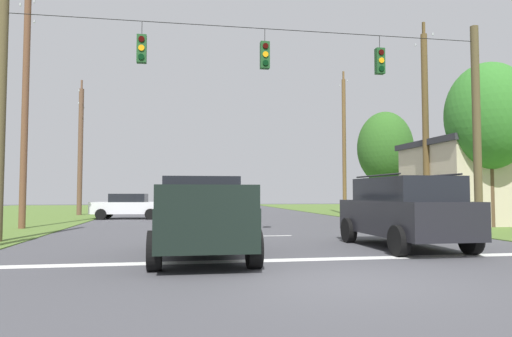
{
  "coord_description": "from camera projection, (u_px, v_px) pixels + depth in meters",
  "views": [
    {
      "loc": [
        -2.86,
        -7.81,
        1.53
      ],
      "look_at": [
        -0.05,
        8.64,
        2.44
      ],
      "focal_mm": 32.25,
      "sensor_mm": 36.0,
      "label": 1
    }
  ],
  "objects": [
    {
      "name": "overhead_signal_span",
      "position": [
        260.0,
        113.0,
        16.0
      ],
      "size": [
        17.01,
        0.31,
        7.94
      ],
      "color": "brown",
      "rests_on": "ground"
    },
    {
      "name": "distant_car_crossing_white",
      "position": [
        129.0,
        206.0,
        27.79
      ],
      "size": [
        4.42,
        2.28,
        1.52
      ],
      "color": "silver",
      "rests_on": "ground"
    },
    {
      "name": "lane_dash_0",
      "position": [
        258.0,
        236.0,
        16.54
      ],
      "size": [
        2.5,
        0.15,
        0.01
      ],
      "primitive_type": "cube",
      "rotation": [
        0.0,
        0.0,
        1.57
      ],
      "color": "white",
      "rests_on": "ground"
    },
    {
      "name": "utility_pole_mid_right",
      "position": [
        426.0,
        126.0,
        22.77
      ],
      "size": [
        0.31,
        1.7,
        10.13
      ],
      "color": "brown",
      "rests_on": "ground"
    },
    {
      "name": "stop_bar_stripe",
      "position": [
        302.0,
        260.0,
        10.63
      ],
      "size": [
        14.46,
        0.45,
        0.01
      ],
      "primitive_type": "cube",
      "color": "white",
      "rests_on": "ground"
    },
    {
      "name": "utility_pole_far_right",
      "position": [
        344.0,
        144.0,
        34.1
      ],
      "size": [
        0.28,
        1.7,
        10.67
      ],
      "color": "brown",
      "rests_on": "ground"
    },
    {
      "name": "ground_plane",
      "position": [
        341.0,
        281.0,
        8.09
      ],
      "size": [
        120.0,
        120.0,
        0.0
      ],
      "primitive_type": "plane",
      "color": "#47474C"
    },
    {
      "name": "lane_dash_2",
      "position": [
        221.0,
        217.0,
        30.51
      ],
      "size": [
        2.5,
        0.15,
        0.01
      ],
      "primitive_type": "cube",
      "rotation": [
        0.0,
        0.0,
        1.57
      ],
      "color": "white",
      "rests_on": "ground"
    },
    {
      "name": "tree_roadside_right",
      "position": [
        489.0,
        116.0,
        20.88
      ],
      "size": [
        3.85,
        3.85,
        7.51
      ],
      "color": "brown",
      "rests_on": "ground"
    },
    {
      "name": "utility_pole_far_left",
      "position": [
        80.0,
        149.0,
        32.51
      ],
      "size": [
        0.34,
        1.86,
        9.63
      ],
      "color": "brown",
      "rests_on": "ground"
    },
    {
      "name": "utility_pole_mid_left",
      "position": [
        25.0,
        99.0,
        20.05
      ],
      "size": [
        0.28,
        2.0,
        11.35
      ],
      "color": "brown",
      "rests_on": "ground"
    },
    {
      "name": "suv_black",
      "position": [
        403.0,
        210.0,
        12.96
      ],
      "size": [
        2.24,
        4.82,
        2.05
      ],
      "color": "black",
      "rests_on": "ground"
    },
    {
      "name": "lane_dash_1",
      "position": [
        232.0,
        222.0,
        24.31
      ],
      "size": [
        2.5,
        0.15,
        0.01
      ],
      "primitive_type": "cube",
      "rotation": [
        0.0,
        0.0,
        1.57
      ],
      "color": "white",
      "rests_on": "ground"
    },
    {
      "name": "tree_roadside_far_right",
      "position": [
        385.0,
        148.0,
        32.6
      ],
      "size": [
        3.9,
        3.9,
        7.35
      ],
      "color": "brown",
      "rests_on": "ground"
    },
    {
      "name": "pickup_truck",
      "position": [
        201.0,
        217.0,
        11.19
      ],
      "size": [
        2.31,
        5.41,
        1.95
      ],
      "color": "black",
      "rests_on": "ground"
    }
  ]
}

